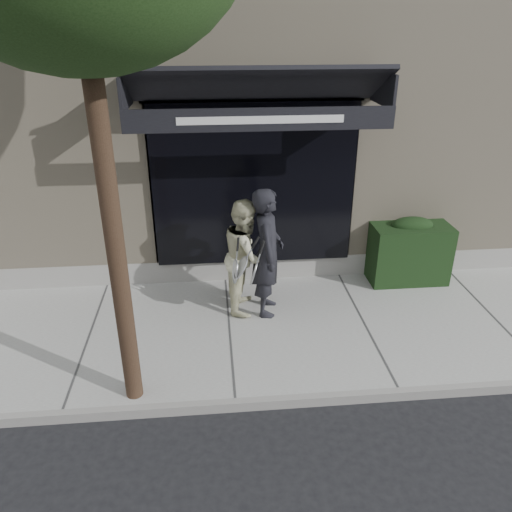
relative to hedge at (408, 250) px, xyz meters
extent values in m
plane|color=black|center=(-1.10, -1.25, -0.66)|extent=(80.00, 80.00, 0.00)
cube|color=gray|center=(-1.10, -1.25, -0.60)|extent=(20.00, 3.00, 0.12)
cube|color=gray|center=(-1.10, -2.80, -0.59)|extent=(20.00, 0.10, 0.14)
cube|color=#BEAD91|center=(-1.10, 3.75, 2.09)|extent=(14.00, 7.00, 5.50)
cube|color=gray|center=(-1.10, 0.45, -0.41)|extent=(14.02, 0.42, 0.50)
cube|color=black|center=(-2.60, 0.30, 1.14)|extent=(3.20, 0.30, 2.60)
cube|color=gray|center=(-4.20, 0.45, 1.14)|extent=(0.08, 0.40, 2.60)
cube|color=gray|center=(-1.00, 0.45, 1.14)|extent=(0.08, 0.40, 2.60)
cube|color=gray|center=(-2.60, 0.45, 2.48)|extent=(3.36, 0.40, 0.12)
cube|color=black|center=(-2.60, -0.25, 2.74)|extent=(3.60, 1.03, 0.55)
cube|color=black|center=(-2.60, -0.75, 2.35)|extent=(3.60, 0.05, 0.30)
cube|color=white|center=(-2.60, -0.78, 2.35)|extent=(2.20, 0.01, 0.10)
cube|color=black|center=(-4.38, -0.25, 2.66)|extent=(0.04, 1.00, 0.45)
cube|color=black|center=(-0.82, -0.25, 2.66)|extent=(0.04, 1.00, 0.45)
cube|color=black|center=(0.00, 0.00, -0.04)|extent=(1.30, 0.70, 1.00)
ellipsoid|color=black|center=(0.00, 0.00, 0.46)|extent=(0.71, 0.38, 0.27)
cylinder|color=black|center=(-4.30, -2.55, 1.74)|extent=(0.20, 0.20, 4.80)
imported|color=black|center=(-2.50, -0.79, 0.44)|extent=(0.56, 0.77, 1.96)
torus|color=silver|center=(-2.73, -1.14, 0.29)|extent=(0.16, 0.32, 0.30)
cylinder|color=silver|center=(-2.73, -1.14, 0.29)|extent=(0.13, 0.28, 0.26)
cylinder|color=silver|center=(-2.73, -1.14, 0.29)|extent=(0.18, 0.05, 0.07)
cylinder|color=black|center=(-2.73, -1.14, 0.29)|extent=(0.20, 0.07, 0.08)
torus|color=silver|center=(-2.91, -1.08, 0.36)|extent=(0.21, 0.32, 0.27)
cylinder|color=silver|center=(-2.91, -1.08, 0.36)|extent=(0.17, 0.28, 0.24)
cylinder|color=silver|center=(-2.91, -1.08, 0.36)|extent=(0.17, 0.04, 0.11)
cylinder|color=black|center=(-2.91, -1.08, 0.36)|extent=(0.19, 0.05, 0.13)
imported|color=beige|center=(-2.80, -0.65, 0.34)|extent=(0.79, 0.95, 1.75)
torus|color=silver|center=(-2.99, -1.03, 0.28)|extent=(0.09, 0.31, 0.30)
cylinder|color=silver|center=(-2.99, -1.03, 0.28)|extent=(0.06, 0.27, 0.27)
cylinder|color=silver|center=(-2.99, -1.03, 0.28)|extent=(0.18, 0.04, 0.04)
cylinder|color=black|center=(-2.99, -1.03, 0.28)|extent=(0.20, 0.05, 0.05)
camera|label=1|loc=(-3.29, -7.37, 3.55)|focal=35.00mm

